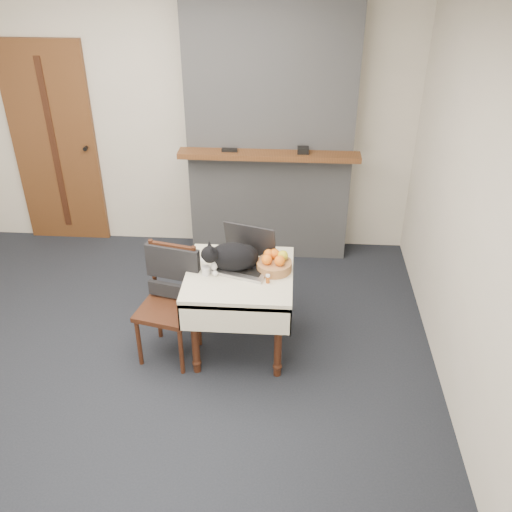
{
  "coord_description": "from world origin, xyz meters",
  "views": [
    {
      "loc": [
        1.11,
        -3.17,
        2.96
      ],
      "look_at": [
        0.88,
        0.26,
        0.87
      ],
      "focal_mm": 40.0,
      "sensor_mm": 36.0,
      "label": 1
    }
  ],
  "objects": [
    {
      "name": "cat",
      "position": [
        0.71,
        0.34,
        0.81
      ],
      "size": [
        0.52,
        0.32,
        0.25
      ],
      "rotation": [
        0.0,
        0.0,
        0.38
      ],
      "color": "black",
      "rests_on": "side_table"
    },
    {
      "name": "desk_clutter",
      "position": [
        0.93,
        0.38,
        0.7
      ],
      "size": [
        0.13,
        0.09,
        0.01
      ],
      "primitive_type": "cube",
      "rotation": [
        0.0,
        0.0,
        0.56
      ],
      "color": "black",
      "rests_on": "side_table"
    },
    {
      "name": "laptop",
      "position": [
        0.79,
        0.41,
        0.77
      ],
      "size": [
        0.48,
        0.44,
        0.29
      ],
      "rotation": [
        0.0,
        0.0,
        -0.29
      ],
      "color": "#B7B7BC",
      "rests_on": "side_table"
    },
    {
      "name": "fruit_basket",
      "position": [
        1.0,
        0.36,
        0.76
      ],
      "size": [
        0.26,
        0.26,
        0.15
      ],
      "color": "#B07147",
      "rests_on": "side_table"
    },
    {
      "name": "door",
      "position": [
        -1.2,
        1.97,
        1.0
      ],
      "size": [
        0.82,
        0.1,
        2.0
      ],
      "color": "brown",
      "rests_on": "ground"
    },
    {
      "name": "chimney",
      "position": [
        0.9,
        1.85,
        1.3
      ],
      "size": [
        1.62,
        0.48,
        2.6
      ],
      "color": "gray",
      "rests_on": "ground"
    },
    {
      "name": "pill_bottle",
      "position": [
        0.97,
        0.19,
        0.73
      ],
      "size": [
        0.03,
        0.03,
        0.07
      ],
      "color": "#9F4813",
      "rests_on": "side_table"
    },
    {
      "name": "room_shell",
      "position": [
        0.0,
        0.46,
        1.76
      ],
      "size": [
        4.52,
        4.01,
        2.61
      ],
      "color": "beige",
      "rests_on": "ground"
    },
    {
      "name": "chair",
      "position": [
        0.24,
        0.27,
        0.57
      ],
      "size": [
        0.48,
        0.48,
        0.9
      ],
      "rotation": [
        0.0,
        0.0,
        -0.23
      ],
      "color": "#3D1B10",
      "rests_on": "ground"
    },
    {
      "name": "ground",
      "position": [
        0.0,
        0.0,
        0.0
      ],
      "size": [
        4.5,
        4.5,
        0.0
      ],
      "primitive_type": "plane",
      "color": "black",
      "rests_on": "ground"
    },
    {
      "name": "side_table",
      "position": [
        0.75,
        0.31,
        0.59
      ],
      "size": [
        0.78,
        0.78,
        0.7
      ],
      "color": "#3D1B10",
      "rests_on": "ground"
    },
    {
      "name": "cream_jar",
      "position": [
        0.51,
        0.26,
        0.73
      ],
      "size": [
        0.06,
        0.06,
        0.07
      ],
      "primitive_type": "cylinder",
      "color": "silver",
      "rests_on": "side_table"
    }
  ]
}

